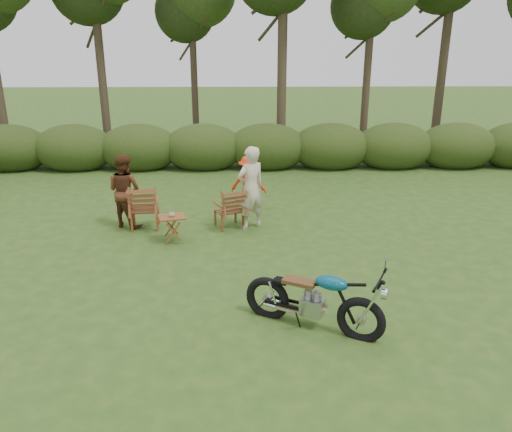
{
  "coord_description": "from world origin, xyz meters",
  "views": [
    {
      "loc": [
        -0.76,
        -6.45,
        3.73
      ],
      "look_at": [
        -0.54,
        1.69,
        0.9
      ],
      "focal_mm": 35.0,
      "sensor_mm": 36.0,
      "label": 1
    }
  ],
  "objects_px": {
    "lawn_chair_left": "(146,228)",
    "side_table": "(172,229)",
    "lawn_chair_right": "(229,227)",
    "cup": "(172,214)",
    "adult_a": "(251,227)",
    "adult_b": "(128,226)",
    "motorcycle": "(312,326)",
    "child": "(249,209)"
  },
  "relations": [
    {
      "from": "lawn_chair_left",
      "to": "side_table",
      "type": "distance_m",
      "value": 1.09
    },
    {
      "from": "lawn_chair_right",
      "to": "side_table",
      "type": "height_order",
      "value": "side_table"
    },
    {
      "from": "cup",
      "to": "adult_a",
      "type": "distance_m",
      "value": 1.84
    },
    {
      "from": "lawn_chair_right",
      "to": "lawn_chair_left",
      "type": "relative_size",
      "value": 0.91
    },
    {
      "from": "cup",
      "to": "adult_b",
      "type": "xyz_separation_m",
      "value": [
        -1.11,
        0.98,
        -0.58
      ]
    },
    {
      "from": "lawn_chair_left",
      "to": "cup",
      "type": "distance_m",
      "value": 1.23
    },
    {
      "from": "motorcycle",
      "to": "adult_a",
      "type": "xyz_separation_m",
      "value": [
        -0.78,
        3.96,
        0.0
      ]
    },
    {
      "from": "lawn_chair_left",
      "to": "cup",
      "type": "relative_size",
      "value": 8.5
    },
    {
      "from": "lawn_chair_left",
      "to": "adult_b",
      "type": "height_order",
      "value": "adult_b"
    },
    {
      "from": "lawn_chair_right",
      "to": "adult_a",
      "type": "bearing_deg",
      "value": 151.62
    },
    {
      "from": "motorcycle",
      "to": "lawn_chair_left",
      "type": "distance_m",
      "value": 5.01
    },
    {
      "from": "motorcycle",
      "to": "child",
      "type": "bearing_deg",
      "value": 126.25
    },
    {
      "from": "lawn_chair_left",
      "to": "lawn_chair_right",
      "type": "bearing_deg",
      "value": 174.24
    },
    {
      "from": "lawn_chair_left",
      "to": "adult_a",
      "type": "xyz_separation_m",
      "value": [
        2.24,
        -0.03,
        0.0
      ]
    },
    {
      "from": "lawn_chair_left",
      "to": "motorcycle",
      "type": "bearing_deg",
      "value": 121.42
    },
    {
      "from": "cup",
      "to": "child",
      "type": "xyz_separation_m",
      "value": [
        1.52,
        2.02,
        -0.58
      ]
    },
    {
      "from": "side_table",
      "to": "adult_b",
      "type": "xyz_separation_m",
      "value": [
        -1.1,
        0.96,
        -0.27
      ]
    },
    {
      "from": "cup",
      "to": "adult_b",
      "type": "height_order",
      "value": "adult_b"
    },
    {
      "from": "motorcycle",
      "to": "lawn_chair_right",
      "type": "xyz_separation_m",
      "value": [
        -1.24,
        3.99,
        0.0
      ]
    },
    {
      "from": "adult_b",
      "to": "child",
      "type": "bearing_deg",
      "value": -128.23
    },
    {
      "from": "lawn_chair_right",
      "to": "adult_b",
      "type": "xyz_separation_m",
      "value": [
        -2.19,
        0.15,
        0.0
      ]
    },
    {
      "from": "motorcycle",
      "to": "lawn_chair_left",
      "type": "bearing_deg",
      "value": 154.42
    },
    {
      "from": "lawn_chair_right",
      "to": "adult_b",
      "type": "relative_size",
      "value": 0.56
    },
    {
      "from": "cup",
      "to": "motorcycle",
      "type": "bearing_deg",
      "value": -53.63
    },
    {
      "from": "lawn_chair_left",
      "to": "child",
      "type": "distance_m",
      "value": 2.51
    },
    {
      "from": "side_table",
      "to": "adult_a",
      "type": "xyz_separation_m",
      "value": [
        1.56,
        0.78,
        -0.27
      ]
    },
    {
      "from": "motorcycle",
      "to": "side_table",
      "type": "xyz_separation_m",
      "value": [
        -2.34,
        3.19,
        0.27
      ]
    },
    {
      "from": "motorcycle",
      "to": "lawn_chair_left",
      "type": "height_order",
      "value": "motorcycle"
    },
    {
      "from": "side_table",
      "to": "adult_b",
      "type": "relative_size",
      "value": 0.34
    },
    {
      "from": "motorcycle",
      "to": "adult_a",
      "type": "relative_size",
      "value": 1.08
    },
    {
      "from": "adult_a",
      "to": "child",
      "type": "height_order",
      "value": "adult_a"
    },
    {
      "from": "motorcycle",
      "to": "cup",
      "type": "distance_m",
      "value": 3.98
    },
    {
      "from": "adult_a",
      "to": "cup",
      "type": "bearing_deg",
      "value": -6.36
    },
    {
      "from": "lawn_chair_right",
      "to": "child",
      "type": "height_order",
      "value": "child"
    },
    {
      "from": "lawn_chair_right",
      "to": "cup",
      "type": "relative_size",
      "value": 7.73
    },
    {
      "from": "adult_a",
      "to": "child",
      "type": "relative_size",
      "value": 1.36
    },
    {
      "from": "lawn_chair_left",
      "to": "child",
      "type": "xyz_separation_m",
      "value": [
        2.21,
        1.19,
        0.0
      ]
    },
    {
      "from": "motorcycle",
      "to": "lawn_chair_right",
      "type": "bearing_deg",
      "value": 134.65
    },
    {
      "from": "side_table",
      "to": "adult_a",
      "type": "relative_size",
      "value": 0.31
    },
    {
      "from": "lawn_chair_right",
      "to": "side_table",
      "type": "relative_size",
      "value": 1.63
    },
    {
      "from": "motorcycle",
      "to": "adult_a",
      "type": "distance_m",
      "value": 4.04
    },
    {
      "from": "motorcycle",
      "to": "adult_b",
      "type": "bearing_deg",
      "value": 157.03
    }
  ]
}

